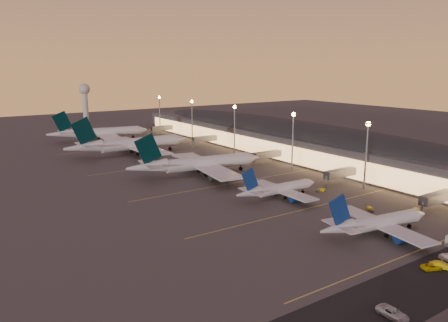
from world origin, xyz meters
TOP-DOWN VIEW (x-y plane):
  - ground at (0.00, 0.00)m, footprint 700.00×700.00m
  - airliner_narrow_south at (0.15, -32.18)m, footprint 37.34×33.70m
  - airliner_narrow_north at (0.81, 9.51)m, footprint 34.96×31.16m
  - airliner_wide_near at (-5.58, 54.25)m, footprint 61.09×56.20m
  - airliner_wide_mid at (-12.10, 112.55)m, footprint 67.59×61.30m
  - airliner_wide_far at (-10.53, 165.95)m, footprint 61.98×56.95m
  - terminal_building at (61.84, 72.47)m, footprint 56.35×255.00m
  - light_masts at (36.00, 65.00)m, footprint 2.20×217.20m
  - radar_tower at (10.00, 260.00)m, footprint 9.00×9.00m
  - lane_markings at (0.00, 40.00)m, footprint 90.00×180.36m
  - baggage_tug_a at (11.81, -31.17)m, footprint 3.40×1.81m
  - baggage_tug_b at (27.27, -27.24)m, footprint 4.12×3.22m
  - baggage_tug_c at (19.75, 6.77)m, footprint 3.57×1.76m
  - baggage_tug_d at (16.36, -18.02)m, footprint 3.27×3.75m
  - service_van_a at (-31.44, -59.87)m, footprint 3.26×6.45m
  - service_van_b at (-4.74, -53.99)m, footprint 4.58×5.13m
  - service_van_f at (-6.86, -52.93)m, footprint 5.45×4.08m

SIDE VIEW (x-z plane):
  - ground at x=0.00m, z-range 0.00..0.00m
  - lane_markings at x=0.00m, z-range 0.01..0.01m
  - baggage_tug_a at x=11.81m, z-range -0.04..0.92m
  - baggage_tug_c at x=19.75m, z-range -0.04..0.99m
  - baggage_tug_d at x=16.36m, z-range -0.05..1.03m
  - baggage_tug_b at x=27.27m, z-range -0.05..1.11m
  - service_van_f at x=-6.86m, z-range 0.00..1.38m
  - service_van_b at x=-4.74m, z-range 0.00..1.69m
  - service_van_a at x=-31.44m, z-range 0.00..1.75m
  - airliner_narrow_north at x=0.81m, z-range -3.02..9.49m
  - airliner_narrow_south at x=0.15m, z-range -3.22..10.12m
  - airliner_wide_near at x=-5.58m, z-range -4.75..14.82m
  - airliner_wide_far at x=-10.53m, z-range -4.81..15.03m
  - airliner_wide_mid at x=-12.10m, z-range -5.26..16.43m
  - terminal_building at x=61.84m, z-range 0.05..17.51m
  - light_masts at x=36.00m, z-range 4.60..30.50m
  - radar_tower at x=10.00m, z-range 5.62..38.12m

